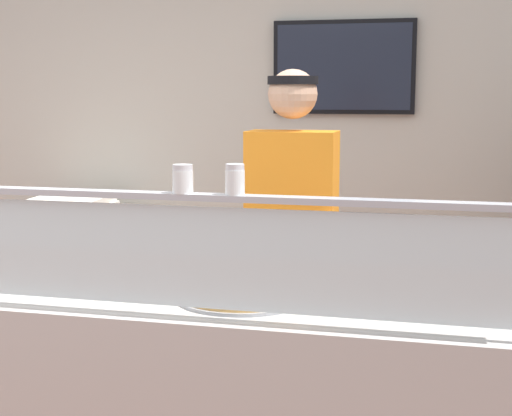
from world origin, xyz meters
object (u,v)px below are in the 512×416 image
pizza_tray (242,293)px  pizza_box_stack (73,215)px  pepper_flake_shaker (235,181)px  pizza_server (239,288)px  parmesan_shaker (183,181)px  worker_figure (292,245)px

pizza_tray → pizza_box_stack: bearing=132.5°
pizza_box_stack → pepper_flake_shaker: bearing=-51.1°
pizza_server → pizza_box_stack: bearing=144.4°
parmesan_shaker → worker_figure: (0.16, 0.96, -0.39)m
parmesan_shaker → pepper_flake_shaker: 0.17m
parmesan_shaker → pizza_box_stack: bearing=125.7°
pizza_tray → pepper_flake_shaker: pepper_flake_shaker is taller
worker_figure → pepper_flake_shaker: bearing=-89.6°
pizza_server → pepper_flake_shaker: (0.06, -0.26, 0.41)m
parmesan_shaker → worker_figure: size_ratio=0.05×
parmesan_shaker → pizza_server: bearing=67.3°
pizza_tray → parmesan_shaker: parmesan_shaker is taller
worker_figure → pizza_box_stack: 1.79m
pizza_tray → pizza_server: 0.03m
pizza_server → pizza_box_stack: size_ratio=0.61×
pepper_flake_shaker → worker_figure: size_ratio=0.05×
parmesan_shaker → pizza_tray: bearing=67.6°
pizza_server → parmesan_shaker: 0.49m
pizza_tray → pizza_server: bearing=-109.4°
parmesan_shaker → worker_figure: 1.05m
pizza_tray → pizza_server: size_ratio=1.68×
pizza_server → worker_figure: worker_figure is taller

